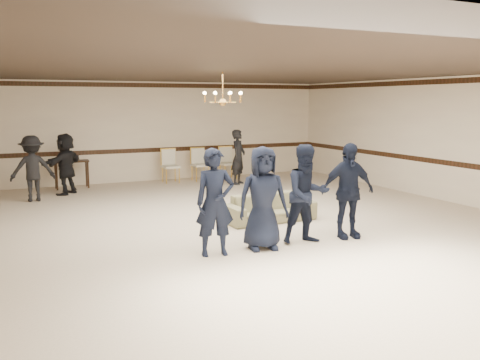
{
  "coord_description": "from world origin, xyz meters",
  "views": [
    {
      "loc": [
        -4.46,
        -9.5,
        2.58
      ],
      "look_at": [
        -0.28,
        -0.5,
        1.07
      ],
      "focal_mm": 38.83,
      "sensor_mm": 36.0,
      "label": 1
    }
  ],
  "objects_px": {
    "chandelier": "(223,87)",
    "adult_right": "(238,157)",
    "boy_a": "(215,202)",
    "banquet_chair_mid": "(200,165)",
    "adult_mid": "(66,164)",
    "banquet_chair_right": "(228,163)",
    "boy_d": "(348,191)",
    "adult_left": "(32,169)",
    "console_table": "(72,174)",
    "settee": "(270,208)",
    "banquet_chair_left": "(171,166)",
    "boy_c": "(307,194)",
    "boy_b": "(263,198)"
  },
  "relations": [
    {
      "from": "chandelier",
      "to": "banquet_chair_left",
      "type": "bearing_deg",
      "value": 85.37
    },
    {
      "from": "boy_d",
      "to": "banquet_chair_mid",
      "type": "xyz_separation_m",
      "value": [
        -0.01,
        7.89,
        -0.38
      ]
    },
    {
      "from": "chandelier",
      "to": "console_table",
      "type": "bearing_deg",
      "value": 115.2
    },
    {
      "from": "boy_b",
      "to": "boy_d",
      "type": "bearing_deg",
      "value": 10.87
    },
    {
      "from": "chandelier",
      "to": "adult_right",
      "type": "bearing_deg",
      "value": 61.1
    },
    {
      "from": "boy_d",
      "to": "banquet_chair_left",
      "type": "distance_m",
      "value": 7.96
    },
    {
      "from": "boy_a",
      "to": "banquet_chair_mid",
      "type": "height_order",
      "value": "boy_a"
    },
    {
      "from": "chandelier",
      "to": "adult_right",
      "type": "relative_size",
      "value": 0.55
    },
    {
      "from": "boy_b",
      "to": "boy_a",
      "type": "bearing_deg",
      "value": -169.13
    },
    {
      "from": "banquet_chair_right",
      "to": "settee",
      "type": "bearing_deg",
      "value": -105.37
    },
    {
      "from": "chandelier",
      "to": "boy_d",
      "type": "height_order",
      "value": "chandelier"
    },
    {
      "from": "adult_left",
      "to": "adult_mid",
      "type": "height_order",
      "value": "same"
    },
    {
      "from": "banquet_chair_left",
      "to": "banquet_chair_right",
      "type": "distance_m",
      "value": 2.0
    },
    {
      "from": "banquet_chair_left",
      "to": "chandelier",
      "type": "bearing_deg",
      "value": -98.86
    },
    {
      "from": "settee",
      "to": "banquet_chair_right",
      "type": "bearing_deg",
      "value": 71.91
    },
    {
      "from": "settee",
      "to": "adult_mid",
      "type": "relative_size",
      "value": 1.16
    },
    {
      "from": "adult_right",
      "to": "boy_b",
      "type": "bearing_deg",
      "value": -155.82
    },
    {
      "from": "banquet_chair_right",
      "to": "banquet_chair_left",
      "type": "bearing_deg",
      "value": -179.93
    },
    {
      "from": "settee",
      "to": "adult_mid",
      "type": "xyz_separation_m",
      "value": [
        -3.59,
        5.3,
        0.56
      ]
    },
    {
      "from": "boy_c",
      "to": "adult_left",
      "type": "distance_m",
      "value": 7.71
    },
    {
      "from": "adult_left",
      "to": "adult_right",
      "type": "height_order",
      "value": "same"
    },
    {
      "from": "adult_right",
      "to": "banquet_chair_mid",
      "type": "bearing_deg",
      "value": 81.21
    },
    {
      "from": "adult_right",
      "to": "console_table",
      "type": "xyz_separation_m",
      "value": [
        -4.84,
        1.37,
        -0.43
      ]
    },
    {
      "from": "chandelier",
      "to": "boy_c",
      "type": "xyz_separation_m",
      "value": [
        0.54,
        -2.62,
        -1.97
      ]
    },
    {
      "from": "banquet_chair_left",
      "to": "banquet_chair_mid",
      "type": "distance_m",
      "value": 1.0
    },
    {
      "from": "boy_d",
      "to": "adult_right",
      "type": "bearing_deg",
      "value": 91.47
    },
    {
      "from": "adult_mid",
      "to": "banquet_chair_mid",
      "type": "height_order",
      "value": "adult_mid"
    },
    {
      "from": "adult_mid",
      "to": "banquet_chair_left",
      "type": "xyz_separation_m",
      "value": [
        3.26,
        0.77,
        -0.33
      ]
    },
    {
      "from": "banquet_chair_left",
      "to": "banquet_chair_right",
      "type": "xyz_separation_m",
      "value": [
        2.0,
        0.0,
        0.0
      ]
    },
    {
      "from": "chandelier",
      "to": "banquet_chair_left",
      "type": "distance_m",
      "value": 5.78
    },
    {
      "from": "boy_b",
      "to": "settee",
      "type": "bearing_deg",
      "value": 69.49
    },
    {
      "from": "boy_c",
      "to": "console_table",
      "type": "height_order",
      "value": "boy_c"
    },
    {
      "from": "boy_b",
      "to": "banquet_chair_mid",
      "type": "distance_m",
      "value": 8.1
    },
    {
      "from": "adult_mid",
      "to": "banquet_chair_right",
      "type": "distance_m",
      "value": 5.33
    },
    {
      "from": "boy_b",
      "to": "boy_c",
      "type": "height_order",
      "value": "same"
    },
    {
      "from": "boy_b",
      "to": "banquet_chair_mid",
      "type": "xyz_separation_m",
      "value": [
        1.79,
        7.89,
        -0.38
      ]
    },
    {
      "from": "adult_right",
      "to": "console_table",
      "type": "bearing_deg",
      "value": 119.75
    },
    {
      "from": "boy_a",
      "to": "banquet_chair_right",
      "type": "xyz_separation_m",
      "value": [
        3.69,
        7.89,
        -0.38
      ]
    },
    {
      "from": "boy_d",
      "to": "adult_mid",
      "type": "height_order",
      "value": "boy_d"
    },
    {
      "from": "banquet_chair_left",
      "to": "console_table",
      "type": "distance_m",
      "value": 3.01
    },
    {
      "from": "banquet_chair_right",
      "to": "boy_d",
      "type": "bearing_deg",
      "value": -97.07
    },
    {
      "from": "chandelier",
      "to": "boy_b",
      "type": "distance_m",
      "value": 3.3
    },
    {
      "from": "chandelier",
      "to": "adult_mid",
      "type": "bearing_deg",
      "value": 122.21
    },
    {
      "from": "boy_a",
      "to": "boy_d",
      "type": "height_order",
      "value": "same"
    },
    {
      "from": "adult_left",
      "to": "adult_mid",
      "type": "distance_m",
      "value": 1.14
    },
    {
      "from": "adult_mid",
      "to": "adult_right",
      "type": "height_order",
      "value": "same"
    },
    {
      "from": "boy_d",
      "to": "banquet_chair_left",
      "type": "bearing_deg",
      "value": 105.78
    },
    {
      "from": "boy_d",
      "to": "adult_right",
      "type": "height_order",
      "value": "boy_d"
    },
    {
      "from": "boy_c",
      "to": "adult_mid",
      "type": "bearing_deg",
      "value": 119.98
    },
    {
      "from": "boy_a",
      "to": "boy_d",
      "type": "relative_size",
      "value": 1.0
    }
  ]
}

